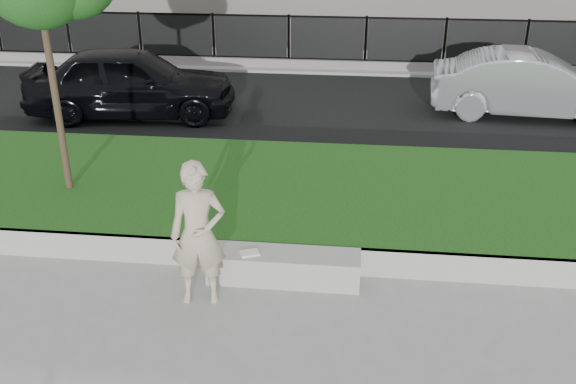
# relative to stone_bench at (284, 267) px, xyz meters

# --- Properties ---
(ground) EXTENTS (90.00, 90.00, 0.00)m
(ground) POSITION_rel_stone_bench_xyz_m (-0.58, -0.80, -0.21)
(ground) COLOR gray
(ground) RESTS_ON ground
(grass_bank) EXTENTS (34.00, 4.00, 0.40)m
(grass_bank) POSITION_rel_stone_bench_xyz_m (-0.58, 2.20, -0.01)
(grass_bank) COLOR black
(grass_bank) RESTS_ON ground
(grass_kerb) EXTENTS (34.00, 0.08, 0.40)m
(grass_kerb) POSITION_rel_stone_bench_xyz_m (-0.58, 0.24, -0.01)
(grass_kerb) COLOR #A3A199
(grass_kerb) RESTS_ON ground
(street) EXTENTS (34.00, 7.00, 0.04)m
(street) POSITION_rel_stone_bench_xyz_m (-0.58, 7.70, -0.19)
(street) COLOR black
(street) RESTS_ON ground
(far_pavement) EXTENTS (34.00, 3.00, 0.12)m
(far_pavement) POSITION_rel_stone_bench_xyz_m (-0.58, 12.20, -0.15)
(far_pavement) COLOR gray
(far_pavement) RESTS_ON ground
(iron_fence) EXTENTS (32.00, 0.30, 1.50)m
(iron_fence) POSITION_rel_stone_bench_xyz_m (-0.58, 11.20, 0.34)
(iron_fence) COLOR slate
(iron_fence) RESTS_ON far_pavement
(stone_bench) EXTENTS (2.01, 0.50, 0.41)m
(stone_bench) POSITION_rel_stone_bench_xyz_m (0.00, 0.00, 0.00)
(stone_bench) COLOR #A3A199
(stone_bench) RESTS_ON ground
(man) EXTENTS (0.74, 0.55, 1.86)m
(man) POSITION_rel_stone_bench_xyz_m (-0.98, -0.55, 0.72)
(man) COLOR #C1AF94
(man) RESTS_ON ground
(book) EXTENTS (0.29, 0.25, 0.03)m
(book) POSITION_rel_stone_bench_xyz_m (-0.44, -0.07, 0.22)
(book) COLOR white
(book) RESTS_ON stone_bench
(car_dark) EXTENTS (4.85, 2.41, 1.59)m
(car_dark) POSITION_rel_stone_bench_xyz_m (-4.24, 6.50, 0.63)
(car_dark) COLOR black
(car_dark) RESTS_ON street
(car_silver) EXTENTS (4.53, 1.88, 1.46)m
(car_silver) POSITION_rel_stone_bench_xyz_m (4.77, 7.52, 0.56)
(car_silver) COLOR #9EA0A7
(car_silver) RESTS_ON street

